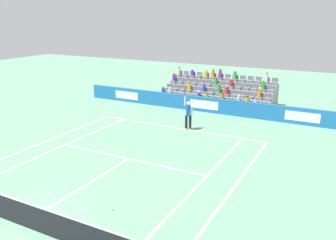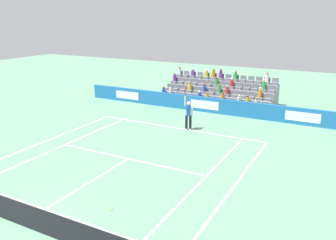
# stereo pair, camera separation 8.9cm
# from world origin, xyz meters

# --- Properties ---
(ground_plane) EXTENTS (80.00, 80.00, 0.00)m
(ground_plane) POSITION_xyz_m (0.00, 0.00, 0.00)
(ground_plane) COLOR #669E77
(line_baseline) EXTENTS (10.97, 0.10, 0.01)m
(line_baseline) POSITION_xyz_m (0.00, -11.89, 0.00)
(line_baseline) COLOR white
(line_baseline) RESTS_ON ground
(line_service) EXTENTS (8.23, 0.10, 0.01)m
(line_service) POSITION_xyz_m (0.00, -6.40, 0.00)
(line_service) COLOR white
(line_service) RESTS_ON ground
(line_centre_service) EXTENTS (0.10, 6.40, 0.01)m
(line_centre_service) POSITION_xyz_m (0.00, -3.20, 0.00)
(line_centre_service) COLOR white
(line_centre_service) RESTS_ON ground
(line_singles_sideline_left) EXTENTS (0.10, 11.89, 0.01)m
(line_singles_sideline_left) POSITION_xyz_m (4.12, -5.95, 0.00)
(line_singles_sideline_left) COLOR white
(line_singles_sideline_left) RESTS_ON ground
(line_singles_sideline_right) EXTENTS (0.10, 11.89, 0.01)m
(line_singles_sideline_right) POSITION_xyz_m (-4.12, -5.95, 0.00)
(line_singles_sideline_right) COLOR white
(line_singles_sideline_right) RESTS_ON ground
(line_doubles_sideline_left) EXTENTS (0.10, 11.89, 0.01)m
(line_doubles_sideline_left) POSITION_xyz_m (5.49, -5.95, 0.00)
(line_doubles_sideline_left) COLOR white
(line_doubles_sideline_left) RESTS_ON ground
(line_doubles_sideline_right) EXTENTS (0.10, 11.89, 0.01)m
(line_doubles_sideline_right) POSITION_xyz_m (-5.49, -5.95, 0.00)
(line_doubles_sideline_right) COLOR white
(line_doubles_sideline_right) RESTS_ON ground
(line_centre_mark) EXTENTS (0.10, 0.20, 0.01)m
(line_centre_mark) POSITION_xyz_m (0.00, -11.79, 0.00)
(line_centre_mark) COLOR white
(line_centre_mark) RESTS_ON ground
(sponsor_barrier) EXTENTS (20.16, 0.22, 1.10)m
(sponsor_barrier) POSITION_xyz_m (0.00, -16.26, 0.55)
(sponsor_barrier) COLOR #1E66AD
(sponsor_barrier) RESTS_ON ground
(tennis_net) EXTENTS (11.97, 0.10, 1.07)m
(tennis_net) POSITION_xyz_m (0.00, 0.00, 0.49)
(tennis_net) COLOR #33383D
(tennis_net) RESTS_ON ground
(tennis_player) EXTENTS (0.54, 0.42, 2.85)m
(tennis_player) POSITION_xyz_m (-0.68, -11.91, 0.99)
(tennis_player) COLOR black
(tennis_player) RESTS_ON ground
(stadium_stand) EXTENTS (8.68, 3.80, 2.62)m
(stadium_stand) POSITION_xyz_m (0.00, -19.19, 0.69)
(stadium_stand) COLOR gray
(stadium_stand) RESTS_ON ground
(loose_tennis_ball) EXTENTS (0.07, 0.07, 0.07)m
(loose_tennis_ball) POSITION_xyz_m (-2.15, -2.19, 0.03)
(loose_tennis_ball) COLOR #D1E533
(loose_tennis_ball) RESTS_ON ground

